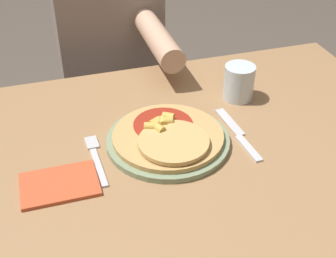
{
  "coord_description": "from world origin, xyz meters",
  "views": [
    {
      "loc": [
        -0.3,
        -0.78,
        1.4
      ],
      "look_at": [
        -0.05,
        0.04,
        0.78
      ],
      "focal_mm": 50.0,
      "sensor_mm": 36.0,
      "label": 1
    }
  ],
  "objects_px": {
    "knife": "(239,134)",
    "drinking_glass": "(239,82)",
    "dining_table": "(193,187)",
    "plate": "(168,141)",
    "person_diner": "(111,59)",
    "pizza": "(168,136)",
    "fork": "(96,156)"
  },
  "relations": [
    {
      "from": "pizza",
      "to": "drinking_glass",
      "type": "height_order",
      "value": "drinking_glass"
    },
    {
      "from": "fork",
      "to": "pizza",
      "type": "bearing_deg",
      "value": -0.95
    },
    {
      "from": "plate",
      "to": "knife",
      "type": "relative_size",
      "value": 1.29
    },
    {
      "from": "pizza",
      "to": "knife",
      "type": "distance_m",
      "value": 0.17
    },
    {
      "from": "plate",
      "to": "drinking_glass",
      "type": "xyz_separation_m",
      "value": [
        0.24,
        0.14,
        0.04
      ]
    },
    {
      "from": "fork",
      "to": "person_diner",
      "type": "relative_size",
      "value": 0.15
    },
    {
      "from": "drinking_glass",
      "to": "person_diner",
      "type": "distance_m",
      "value": 0.56
    },
    {
      "from": "fork",
      "to": "knife",
      "type": "xyz_separation_m",
      "value": [
        0.34,
        -0.02,
        0.0
      ]
    },
    {
      "from": "knife",
      "to": "drinking_glass",
      "type": "distance_m",
      "value": 0.18
    },
    {
      "from": "dining_table",
      "to": "plate",
      "type": "xyz_separation_m",
      "value": [
        -0.05,
        0.04,
        0.12
      ]
    },
    {
      "from": "dining_table",
      "to": "knife",
      "type": "bearing_deg",
      "value": 10.65
    },
    {
      "from": "dining_table",
      "to": "person_diner",
      "type": "bearing_deg",
      "value": 95.57
    },
    {
      "from": "drinking_glass",
      "to": "knife",
      "type": "bearing_deg",
      "value": -113.02
    },
    {
      "from": "knife",
      "to": "dining_table",
      "type": "bearing_deg",
      "value": -169.35
    },
    {
      "from": "pizza",
      "to": "person_diner",
      "type": "relative_size",
      "value": 0.22
    },
    {
      "from": "pizza",
      "to": "drinking_glass",
      "type": "relative_size",
      "value": 2.76
    },
    {
      "from": "person_diner",
      "to": "dining_table",
      "type": "bearing_deg",
      "value": -84.43
    },
    {
      "from": "pizza",
      "to": "person_diner",
      "type": "height_order",
      "value": "person_diner"
    },
    {
      "from": "dining_table",
      "to": "person_diner",
      "type": "distance_m",
      "value": 0.67
    },
    {
      "from": "pizza",
      "to": "plate",
      "type": "bearing_deg",
      "value": 82.35
    },
    {
      "from": "plate",
      "to": "person_diner",
      "type": "height_order",
      "value": "person_diner"
    },
    {
      "from": "drinking_glass",
      "to": "person_diner",
      "type": "relative_size",
      "value": 0.08
    },
    {
      "from": "pizza",
      "to": "knife",
      "type": "xyz_separation_m",
      "value": [
        0.17,
        -0.01,
        -0.02
      ]
    },
    {
      "from": "plate",
      "to": "drinking_glass",
      "type": "height_order",
      "value": "drinking_glass"
    },
    {
      "from": "dining_table",
      "to": "fork",
      "type": "distance_m",
      "value": 0.25
    },
    {
      "from": "drinking_glass",
      "to": "person_diner",
      "type": "height_order",
      "value": "person_diner"
    },
    {
      "from": "fork",
      "to": "person_diner",
      "type": "xyz_separation_m",
      "value": [
        0.15,
        0.62,
        -0.09
      ]
    },
    {
      "from": "knife",
      "to": "drinking_glass",
      "type": "xyz_separation_m",
      "value": [
        0.07,
        0.16,
        0.04
      ]
    },
    {
      "from": "plate",
      "to": "pizza",
      "type": "distance_m",
      "value": 0.02
    },
    {
      "from": "dining_table",
      "to": "pizza",
      "type": "bearing_deg",
      "value": 143.19
    },
    {
      "from": "pizza",
      "to": "fork",
      "type": "bearing_deg",
      "value": 179.05
    },
    {
      "from": "fork",
      "to": "drinking_glass",
      "type": "distance_m",
      "value": 0.43
    }
  ]
}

